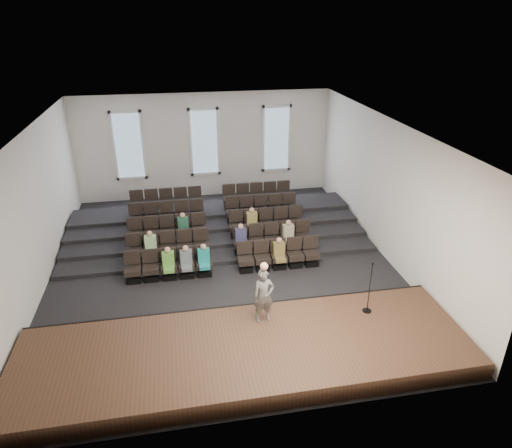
{
  "coord_description": "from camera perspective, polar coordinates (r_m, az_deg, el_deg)",
  "views": [
    {
      "loc": [
        -1.44,
        -14.35,
        8.37
      ],
      "look_at": [
        1.3,
        0.5,
        1.28
      ],
      "focal_mm": 32.0,
      "sensor_mm": 36.0,
      "label": 1
    }
  ],
  "objects": [
    {
      "name": "wall_back",
      "position": [
        22.21,
        -6.45,
        9.68
      ],
      "size": [
        12.0,
        0.04,
        5.0
      ],
      "primitive_type": "cube",
      "color": "silver",
      "rests_on": "ground"
    },
    {
      "name": "ground",
      "position": [
        16.68,
        -4.1,
        -5.04
      ],
      "size": [
        14.0,
        14.0,
        0.0
      ],
      "primitive_type": "plane",
      "color": "black",
      "rests_on": "ground"
    },
    {
      "name": "speaker",
      "position": [
        12.63,
        0.98,
        -8.95
      ],
      "size": [
        0.6,
        0.42,
        1.58
      ],
      "primitive_type": "imported",
      "rotation": [
        0.0,
        0.0,
        0.08
      ],
      "color": "#5A5855",
      "rests_on": "stage"
    },
    {
      "name": "stage",
      "position": [
        12.39,
        -1.25,
        -15.78
      ],
      "size": [
        11.8,
        3.6,
        0.5
      ],
      "primitive_type": "cube",
      "color": "#432F1C",
      "rests_on": "ground"
    },
    {
      "name": "ceiling",
      "position": [
        14.81,
        -4.7,
        11.97
      ],
      "size": [
        12.0,
        14.0,
        0.02
      ],
      "primitive_type": "cube",
      "color": "white",
      "rests_on": "ground"
    },
    {
      "name": "risers",
      "position": [
        19.39,
        -5.21,
        0.12
      ],
      "size": [
        11.8,
        4.8,
        0.6
      ],
      "color": "black",
      "rests_on": "ground"
    },
    {
      "name": "mic_stand",
      "position": [
        13.51,
        13.89,
        -8.87
      ],
      "size": [
        0.27,
        0.27,
        1.6
      ],
      "color": "black",
      "rests_on": "stage"
    },
    {
      "name": "stage_lip",
      "position": [
        13.77,
        -2.47,
        -11.01
      ],
      "size": [
        11.8,
        0.06,
        0.52
      ],
      "primitive_type": "cube",
      "color": "black",
      "rests_on": "ground"
    },
    {
      "name": "wall_left",
      "position": [
        16.17,
        -26.08,
        1.18
      ],
      "size": [
        0.04,
        14.0,
        5.0
      ],
      "primitive_type": "cube",
      "color": "silver",
      "rests_on": "ground"
    },
    {
      "name": "seating_rows",
      "position": [
        17.71,
        -4.75,
        -0.66
      ],
      "size": [
        6.8,
        4.7,
        1.67
      ],
      "color": "black",
      "rests_on": "ground"
    },
    {
      "name": "wall_front",
      "position": [
        9.5,
        0.54,
        -13.0
      ],
      "size": [
        12.0,
        0.04,
        5.0
      ],
      "primitive_type": "cube",
      "color": "silver",
      "rests_on": "ground"
    },
    {
      "name": "windows",
      "position": [
        22.09,
        -6.46,
        10.13
      ],
      "size": [
        8.44,
        0.1,
        3.24
      ],
      "color": "white",
      "rests_on": "wall_back"
    },
    {
      "name": "audience",
      "position": [
        16.47,
        -4.78,
        -2.31
      ],
      "size": [
        5.45,
        2.64,
        1.1
      ],
      "color": "#5FA441",
      "rests_on": "seating_rows"
    },
    {
      "name": "wall_right",
      "position": [
        17.21,
        16.01,
        4.21
      ],
      "size": [
        0.04,
        14.0,
        5.0
      ],
      "primitive_type": "cube",
      "color": "silver",
      "rests_on": "ground"
    }
  ]
}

